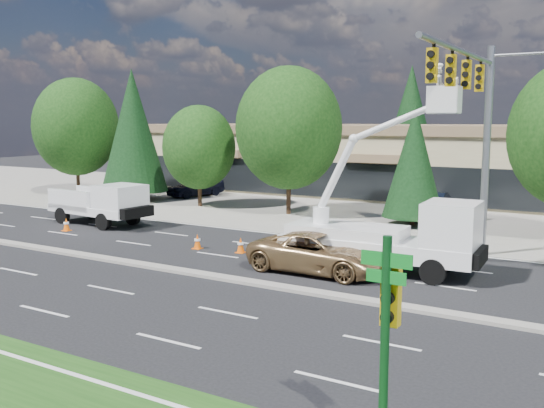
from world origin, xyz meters
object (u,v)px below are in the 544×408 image
Objects in this scene: street_sign_pole at (387,324)px; minivan at (319,253)px; signal_mast at (478,116)px; utility_pickup at (103,208)px; bucket_truck at (395,229)px.

minivan is at bearing 121.35° from street_sign_pole.
signal_mast is at bearing 97.27° from street_sign_pole.
bucket_truck is (17.82, -1.93, 0.76)m from utility_pickup.
bucket_truck reaches higher than minivan.
utility_pickup is 0.80× the size of bucket_truck.
signal_mast reaches higher than bucket_truck.
street_sign_pole reaches higher than minivan.
street_sign_pole is 0.72× the size of minivan.
bucket_truck is at bearing -60.97° from minivan.
bucket_truck reaches higher than street_sign_pole.
utility_pickup is 15.62m from minivan.
street_sign_pole is (1.97, -15.45, -3.61)m from signal_mast.
bucket_truck is at bearing -129.24° from signal_mast.
utility_pickup is at bearing 77.35° from minivan.
bucket_truck is 1.42× the size of minivan.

